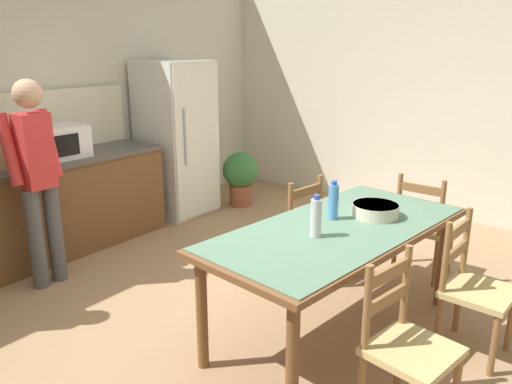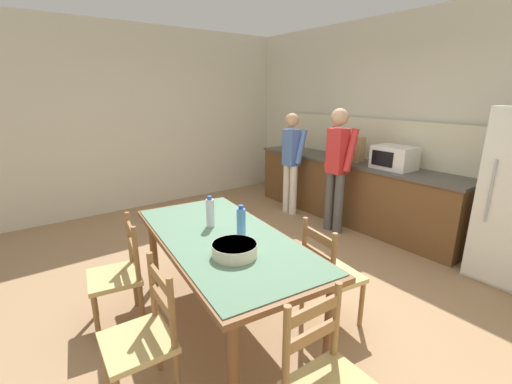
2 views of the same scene
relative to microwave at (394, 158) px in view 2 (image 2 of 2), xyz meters
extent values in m
plane|color=#9E7A56|center=(0.02, -2.21, -1.06)|extent=(8.32, 8.32, 0.00)
cube|color=beige|center=(0.02, 0.45, 0.39)|extent=(6.52, 0.12, 2.90)
cube|color=beige|center=(-3.24, -2.21, 0.39)|extent=(0.12, 5.20, 2.90)
cube|color=brown|center=(-0.67, 0.02, -0.63)|extent=(3.37, 0.62, 0.87)
cube|color=#4C4742|center=(-0.67, 0.02, -0.17)|extent=(3.41, 0.66, 0.04)
cube|color=#B7BCC1|center=(-1.43, 0.02, -0.17)|extent=(0.52, 0.38, 0.02)
cube|color=beige|center=(-0.67, 0.33, 0.15)|extent=(3.37, 0.03, 0.60)
cylinder|color=#A5AAB2|center=(1.27, -0.38, -0.09)|extent=(0.02, 0.02, 0.62)
cube|color=white|center=(0.00, 0.00, 0.00)|extent=(0.50, 0.38, 0.30)
cube|color=black|center=(-0.05, -0.19, 0.00)|extent=(0.30, 0.01, 0.19)
cube|color=tan|center=(-0.62, -0.01, 0.03)|extent=(0.24, 0.16, 0.36)
cylinder|color=brown|center=(-0.64, -3.05, -0.69)|extent=(0.07, 0.07, 0.74)
cylinder|color=brown|center=(1.11, -3.25, -0.69)|extent=(0.07, 0.07, 0.74)
cylinder|color=brown|center=(-0.55, -2.34, -0.69)|extent=(0.07, 0.07, 0.74)
cylinder|color=brown|center=(1.19, -2.53, -0.69)|extent=(0.07, 0.07, 0.74)
cube|color=brown|center=(0.28, -2.79, -0.30)|extent=(2.05, 1.13, 0.04)
cube|color=#567A60|center=(0.28, -2.79, -0.28)|extent=(1.97, 1.09, 0.01)
cylinder|color=silver|center=(0.04, -2.76, -0.16)|extent=(0.07, 0.07, 0.24)
cylinder|color=#2D51B2|center=(0.04, -2.76, -0.02)|extent=(0.04, 0.04, 0.03)
cylinder|color=#4C8ED6|center=(0.39, -2.69, -0.16)|extent=(0.07, 0.07, 0.24)
cylinder|color=#2D51B2|center=(0.39, -2.69, -0.02)|extent=(0.04, 0.04, 0.03)
cylinder|color=beige|center=(0.61, -2.90, -0.23)|extent=(0.32, 0.32, 0.09)
cylinder|color=beige|center=(0.61, -2.90, -0.20)|extent=(0.31, 0.31, 0.02)
cylinder|color=olive|center=(1.41, -3.11, -0.38)|extent=(0.04, 0.04, 0.46)
cylinder|color=olive|center=(1.42, -2.75, -0.38)|extent=(0.04, 0.04, 0.46)
cube|color=olive|center=(1.41, -2.93, -0.26)|extent=(0.03, 0.36, 0.07)
cube|color=olive|center=(1.41, -2.93, -0.41)|extent=(0.03, 0.36, 0.07)
cylinder|color=olive|center=(-0.45, -3.66, -0.86)|extent=(0.04, 0.04, 0.41)
cylinder|color=olive|center=(-0.10, -3.72, -0.86)|extent=(0.04, 0.04, 0.41)
cylinder|color=olive|center=(-0.40, -3.33, -0.86)|extent=(0.04, 0.04, 0.41)
cylinder|color=olive|center=(-0.04, -3.39, -0.86)|extent=(0.04, 0.04, 0.41)
cube|color=tan|center=(-0.25, -3.53, -0.63)|extent=(0.48, 0.46, 0.04)
cylinder|color=olive|center=(-0.40, -3.33, -0.38)|extent=(0.04, 0.04, 0.46)
cylinder|color=olive|center=(-0.04, -3.39, -0.38)|extent=(0.04, 0.04, 0.46)
cube|color=olive|center=(-0.22, -3.36, -0.26)|extent=(0.36, 0.08, 0.07)
cube|color=olive|center=(-0.22, -3.36, -0.41)|extent=(0.36, 0.08, 0.07)
cylinder|color=olive|center=(0.44, -3.78, -0.86)|extent=(0.04, 0.04, 0.41)
cylinder|color=olive|center=(0.46, -3.44, -0.86)|extent=(0.04, 0.04, 0.41)
cylinder|color=olive|center=(0.82, -3.46, -0.86)|extent=(0.04, 0.04, 0.41)
cube|color=tan|center=(0.63, -3.62, -0.63)|extent=(0.44, 0.42, 0.04)
cylinder|color=olive|center=(0.46, -3.44, -0.38)|extent=(0.04, 0.04, 0.46)
cylinder|color=olive|center=(0.82, -3.46, -0.38)|extent=(0.04, 0.04, 0.46)
cube|color=olive|center=(0.64, -3.45, -0.26)|extent=(0.36, 0.04, 0.07)
cube|color=olive|center=(0.64, -3.45, -0.41)|extent=(0.36, 0.04, 0.07)
cylinder|color=olive|center=(1.01, -1.92, -0.86)|extent=(0.04, 0.04, 0.41)
cylinder|color=olive|center=(0.65, -1.86, -0.86)|extent=(0.04, 0.04, 0.41)
cylinder|color=olive|center=(0.96, -2.25, -0.86)|extent=(0.04, 0.04, 0.41)
cylinder|color=olive|center=(0.60, -2.20, -0.86)|extent=(0.04, 0.04, 0.41)
cube|color=tan|center=(0.81, -2.06, -0.63)|extent=(0.47, 0.46, 0.04)
cylinder|color=olive|center=(0.96, -2.25, -0.38)|extent=(0.04, 0.04, 0.46)
cylinder|color=olive|center=(0.60, -2.20, -0.38)|extent=(0.04, 0.04, 0.46)
cube|color=olive|center=(0.78, -2.23, -0.26)|extent=(0.36, 0.08, 0.07)
cube|color=olive|center=(0.78, -2.23, -0.41)|extent=(0.36, 0.08, 0.07)
cylinder|color=silver|center=(-1.51, -0.51, -0.67)|extent=(0.12, 0.12, 0.78)
cylinder|color=silver|center=(-1.35, -0.51, -0.67)|extent=(0.12, 0.12, 0.78)
cube|color=#5175BC|center=(-1.43, -0.51, 0.00)|extent=(0.22, 0.18, 0.55)
sphere|color=tan|center=(-1.43, -0.51, 0.41)|extent=(0.21, 0.21, 0.21)
cylinder|color=#5175BC|center=(-1.59, -0.44, 0.02)|extent=(0.09, 0.21, 0.53)
cylinder|color=#5175BC|center=(-1.28, -0.44, 0.02)|extent=(0.09, 0.21, 0.53)
cylinder|color=#4C4C4C|center=(-0.59, -0.53, -0.65)|extent=(0.13, 0.13, 0.84)
cylinder|color=#4C4C4C|center=(-0.42, -0.53, -0.65)|extent=(0.13, 0.13, 0.84)
cube|color=red|center=(-0.51, -0.53, 0.07)|extent=(0.24, 0.19, 0.59)
sphere|color=tan|center=(-0.51, -0.53, 0.51)|extent=(0.22, 0.22, 0.22)
cylinder|color=red|center=(-0.67, -0.46, 0.10)|extent=(0.09, 0.23, 0.56)
cylinder|color=red|center=(-0.34, -0.46, 0.10)|extent=(0.09, 0.23, 0.56)
camera|label=1|loc=(-2.49, -4.24, 0.87)|focal=35.00mm
camera|label=2|loc=(2.45, -4.08, 0.83)|focal=24.00mm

